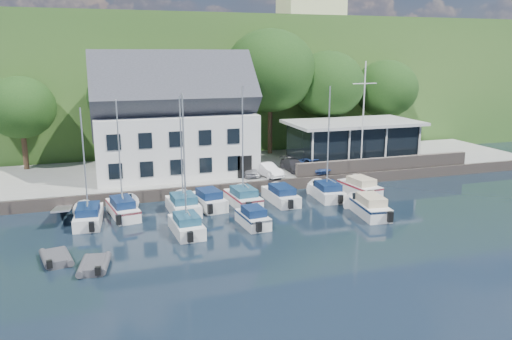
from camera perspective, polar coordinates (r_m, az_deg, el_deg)
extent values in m
plane|color=black|center=(33.92, 7.27, -7.25)|extent=(180.00, 180.00, 0.00)
cube|color=gray|center=(49.49, -1.29, 0.02)|extent=(60.00, 13.00, 1.00)
cube|color=#61554D|center=(43.48, 1.16, -1.84)|extent=(60.00, 0.30, 1.00)
cube|color=#27501E|center=(91.79, -9.43, 10.67)|extent=(160.00, 75.00, 16.00)
cube|color=#525C2E|center=(101.14, -5.67, 15.62)|extent=(50.00, 30.00, 0.30)
cube|color=#61554D|center=(48.71, 14.48, 0.71)|extent=(18.00, 0.50, 1.20)
imported|color=#B2B2B7|center=(44.95, -0.76, 0.05)|extent=(1.58, 3.38, 1.12)
imported|color=silver|center=(44.75, 1.27, 0.05)|extent=(2.25, 3.87, 1.20)
imported|color=#313036|center=(46.95, 4.28, 0.57)|extent=(1.67, 3.83, 1.09)
imported|color=#2C4787|center=(46.90, 6.61, 0.60)|extent=(1.88, 3.79, 1.24)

